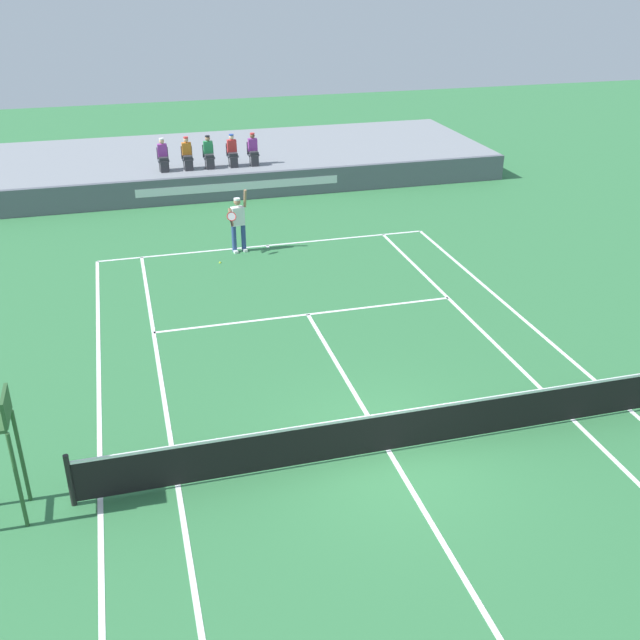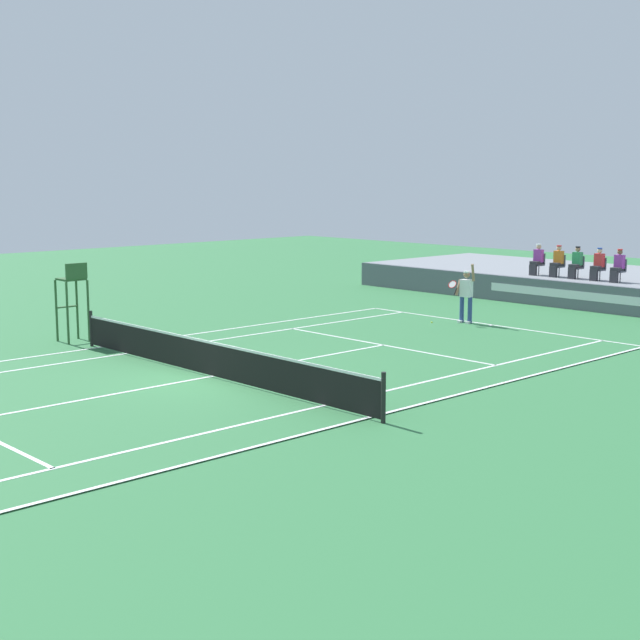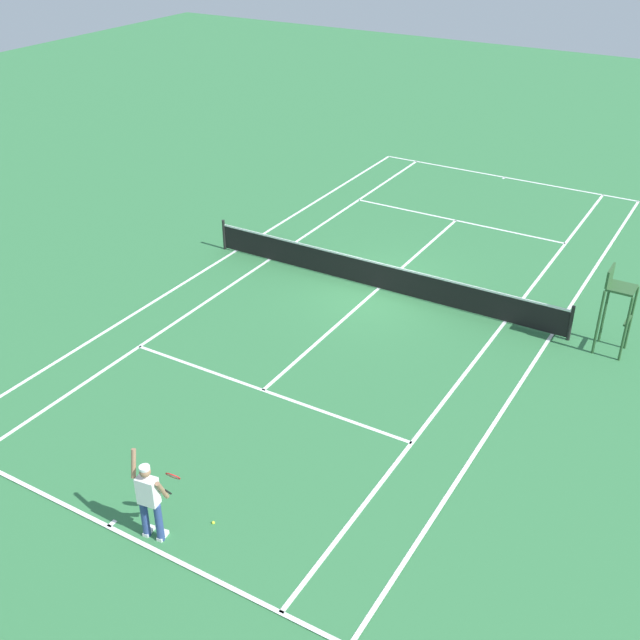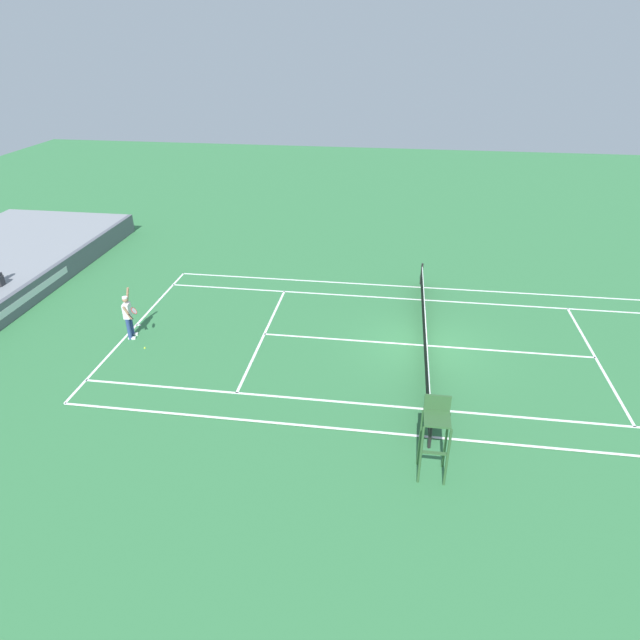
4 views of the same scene
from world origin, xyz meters
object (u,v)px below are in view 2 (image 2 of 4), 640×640
object	(u,v)px
spectator_seated_1	(557,262)
spectator_seated_4	(618,266)
tennis_player	(466,295)
tennis_ball	(432,322)
umpire_chair	(73,291)
spectator_seated_0	(537,260)
spectator_seated_2	(576,263)
spectator_seated_3	(598,265)

from	to	relation	value
spectator_seated_1	spectator_seated_4	distance (m)	2.66
tennis_player	tennis_ball	world-z (taller)	tennis_player
umpire_chair	spectator_seated_0	bearing A→B (deg)	77.17
tennis_player	spectator_seated_0	bearing A→B (deg)	104.27
spectator_seated_4	umpire_chair	world-z (taller)	umpire_chair
spectator_seated_2	tennis_ball	distance (m)	8.04
spectator_seated_1	tennis_ball	bearing A→B (deg)	-89.56
spectator_seated_1	spectator_seated_2	distance (m)	0.85
spectator_seated_0	umpire_chair	xyz separation A→B (m)	(-4.23, -18.58, -0.09)
spectator_seated_2	spectator_seated_3	bearing A→B (deg)	0.00
spectator_seated_0	tennis_player	xyz separation A→B (m)	(1.77, -6.97, -0.65)
spectator_seated_1	spectator_seated_3	bearing A→B (deg)	0.00
spectator_seated_1	tennis_ball	size ratio (longest dim) A/B	18.60
spectator_seated_0	tennis_player	world-z (taller)	spectator_seated_0
spectator_seated_0	tennis_ball	xyz separation A→B (m)	(1.01, -7.84, -1.61)
spectator_seated_2	tennis_player	xyz separation A→B (m)	(-0.03, -6.97, -0.65)
spectator_seated_1	spectator_seated_3	world-z (taller)	same
spectator_seated_1	spectator_seated_0	bearing A→B (deg)	180.00
tennis_ball	umpire_chair	distance (m)	12.05
spectator_seated_4	tennis_ball	xyz separation A→B (m)	(-2.60, -7.84, -1.61)
spectator_seated_1	tennis_ball	xyz separation A→B (m)	(0.06, -7.84, -1.61)
spectator_seated_2	tennis_ball	world-z (taller)	spectator_seated_2
spectator_seated_2	umpire_chair	bearing A→B (deg)	-107.98
spectator_seated_2	tennis_ball	size ratio (longest dim) A/B	18.60
tennis_ball	spectator_seated_4	bearing A→B (deg)	71.68
spectator_seated_2	spectator_seated_4	xyz separation A→B (m)	(1.80, 0.00, 0.00)
tennis_player	spectator_seated_1	bearing A→B (deg)	96.75
umpire_chair	spectator_seated_2	bearing A→B (deg)	72.02
spectator_seated_0	spectator_seated_1	world-z (taller)	same
spectator_seated_3	spectator_seated_4	world-z (taller)	same
tennis_player	umpire_chair	size ratio (longest dim) A/B	0.85
spectator_seated_2	spectator_seated_3	xyz separation A→B (m)	(0.95, 0.00, 0.00)
spectator_seated_4	tennis_ball	distance (m)	8.41
tennis_ball	umpire_chair	xyz separation A→B (m)	(-5.24, -10.75, 1.52)
spectator_seated_1	spectator_seated_3	size ratio (longest dim) A/B	1.00
spectator_seated_3	umpire_chair	xyz separation A→B (m)	(-6.98, -18.58, -0.09)
spectator_seated_3	spectator_seated_4	distance (m)	0.85
spectator_seated_1	spectator_seated_4	xyz separation A→B (m)	(2.66, 0.00, 0.00)
spectator_seated_4	tennis_player	xyz separation A→B (m)	(-1.83, -6.97, -0.65)
spectator_seated_0	spectator_seated_4	bearing A→B (deg)	0.00
spectator_seated_2	spectator_seated_4	world-z (taller)	same
tennis_ball	spectator_seated_0	bearing A→B (deg)	97.32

